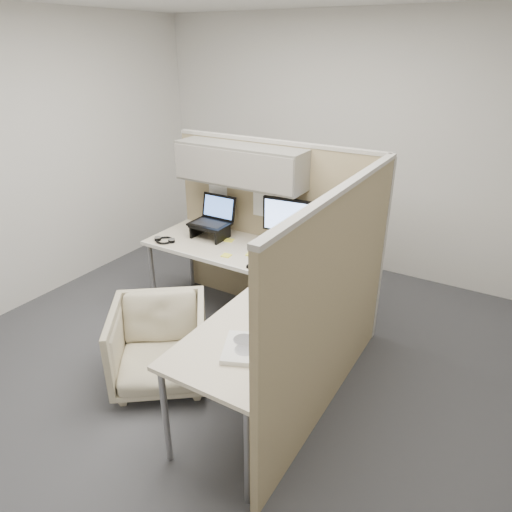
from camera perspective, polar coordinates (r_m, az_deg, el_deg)
The scene contains 19 objects.
ground at distance 3.90m, azimuth -3.23°, elevation -12.42°, with size 4.50×4.50×0.00m, color #393A3E.
partition_back at distance 4.12m, azimuth 0.38°, elevation 7.02°, with size 2.00×0.36×1.63m.
partition_right at distance 3.05m, azimuth 9.91°, elevation -5.99°, with size 0.07×2.03×1.63m.
desk at distance 3.56m, azimuth -0.69°, elevation -3.19°, with size 2.00×1.98×0.73m.
office_chair at distance 3.54m, azimuth -11.95°, elevation -10.38°, with size 0.68×0.64×0.70m, color beige.
monitor_left at distance 3.90m, azimuth 3.93°, elevation 4.48°, with size 0.44×0.20×0.47m.
monitor_right at distance 3.57m, azimuth 9.54°, elevation 2.21°, with size 0.36×0.31×0.47m.
laptop_station at distance 4.24m, azimuth -5.53°, elevation 4.24°, with size 0.36×0.31×0.37m.
keyboard at distance 3.64m, azimuth 2.73°, elevation -1.60°, with size 0.48×0.16×0.02m, color black.
mouse at distance 3.48m, azimuth 5.75°, elevation -2.88°, with size 0.10×0.07×0.04m, color black.
travel_mug at distance 3.81m, azimuth 6.91°, elevation 0.83°, with size 0.08×0.08×0.18m.
soda_can_green at distance 3.37m, azimuth 9.14°, elevation -3.29°, with size 0.07×0.07×0.12m, color silver.
soda_can_silver at distance 3.59m, azimuth 7.45°, elevation -1.34°, with size 0.07×0.07×0.12m, color #1E3FA5.
sticky_note_c at distance 4.19m, azimuth -3.38°, elevation 1.97°, with size 0.08×0.08×0.01m, color #F5F040.
sticky_note_d at distance 3.90m, azimuth -0.64°, elevation 0.22°, with size 0.08×0.08×0.01m, color #F5F040.
sticky_note_a at distance 3.89m, azimuth -3.73°, elevation 0.07°, with size 0.08×0.08×0.01m, color #F5F040.
headphones at distance 4.24m, azimuth -11.35°, elevation 1.96°, with size 0.20×0.19×0.03m.
paper_stack at distance 2.73m, azimuth -1.45°, elevation -11.45°, with size 0.34×0.37×0.03m.
desk_clock at distance 3.02m, azimuth 3.36°, elevation -6.88°, with size 0.09×0.09×0.09m.
Camera 1 is at (1.78, -2.54, 2.37)m, focal length 32.00 mm.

